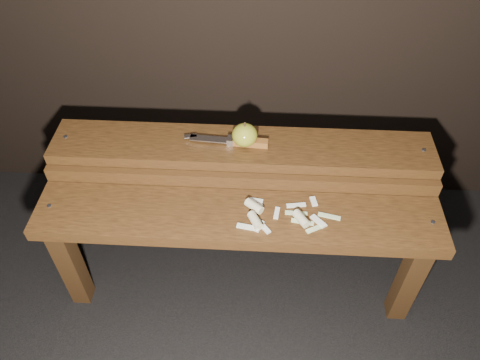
# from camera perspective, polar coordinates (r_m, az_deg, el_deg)

# --- Properties ---
(ground) EXTENTS (60.00, 60.00, 0.00)m
(ground) POSITION_cam_1_polar(r_m,az_deg,el_deg) (1.73, -0.11, -11.88)
(ground) COLOR black
(bench_front_tier) EXTENTS (1.20, 0.20, 0.42)m
(bench_front_tier) POSITION_cam_1_polar(r_m,az_deg,el_deg) (1.41, -0.28, -6.27)
(bench_front_tier) COLOR black
(bench_front_tier) RESTS_ON ground
(bench_rear_tier) EXTENTS (1.20, 0.21, 0.50)m
(bench_rear_tier) POSITION_cam_1_polar(r_m,az_deg,el_deg) (1.52, 0.22, 1.91)
(bench_rear_tier) COLOR black
(bench_rear_tier) RESTS_ON ground
(apple) EXTENTS (0.08, 0.08, 0.08)m
(apple) POSITION_cam_1_polar(r_m,az_deg,el_deg) (1.44, 0.57, 5.51)
(apple) COLOR olive
(apple) RESTS_ON bench_rear_tier
(knife) EXTENTS (0.27, 0.05, 0.02)m
(knife) POSITION_cam_1_polar(r_m,az_deg,el_deg) (1.45, -0.03, 4.72)
(knife) COLOR brown
(knife) RESTS_ON bench_rear_tier
(apple_scraps) EXTENTS (0.30, 0.15, 0.03)m
(apple_scraps) POSITION_cam_1_polar(r_m,az_deg,el_deg) (1.35, 4.33, -4.32)
(apple_scraps) COLOR beige
(apple_scraps) RESTS_ON bench_front_tier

